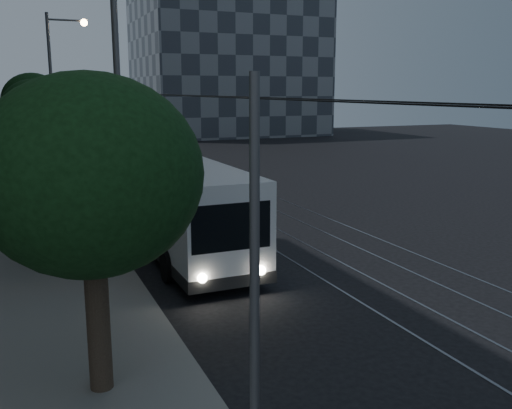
{
  "coord_description": "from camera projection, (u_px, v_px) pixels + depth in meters",
  "views": [
    {
      "loc": [
        -8.17,
        -16.83,
        5.77
      ],
      "look_at": [
        -0.4,
        1.54,
        1.74
      ],
      "focal_mm": 40.0,
      "sensor_mm": 36.0,
      "label": 1
    }
  ],
  "objects": [
    {
      "name": "tree_0",
      "position": [
        90.0,
        177.0,
        10.15
      ],
      "size": [
        4.08,
        4.08,
        6.11
      ],
      "color": "black",
      "rests_on": "ground"
    },
    {
      "name": "car_white_d",
      "position": [
        67.0,
        150.0,
        48.63
      ],
      "size": [
        2.86,
        4.67,
        1.48
      ],
      "primitive_type": "imported",
      "rotation": [
        0.0,
        0.0,
        -0.27
      ],
      "color": "silver",
      "rests_on": "ground"
    },
    {
      "name": "streetlamp_far",
      "position": [
        58.0,
        82.0,
        35.76
      ],
      "size": [
        2.51,
        0.44,
        10.41
      ],
      "color": "#5A5A5C",
      "rests_on": "ground"
    },
    {
      "name": "sidewalk",
      "position": [
        31.0,
        185.0,
        34.64
      ],
      "size": [
        5.0,
        90.0,
        0.15
      ],
      "primitive_type": "cube",
      "color": "gray",
      "rests_on": "ground"
    },
    {
      "name": "streetlamp_near",
      "position": [
        131.0,
        78.0,
        17.24
      ],
      "size": [
        2.45,
        0.44,
        10.15
      ],
      "color": "#5A5A5C",
      "rests_on": "ground"
    },
    {
      "name": "tree_1",
      "position": [
        59.0,
        146.0,
        18.79
      ],
      "size": [
        4.15,
        4.15,
        5.82
      ],
      "color": "black",
      "rests_on": "ground"
    },
    {
      "name": "overhead_wires",
      "position": [
        70.0,
        128.0,
        34.93
      ],
      "size": [
        2.23,
        90.0,
        6.0
      ],
      "color": "black",
      "rests_on": "ground"
    },
    {
      "name": "tree_5",
      "position": [
        33.0,
        100.0,
        48.18
      ],
      "size": [
        5.09,
        5.09,
        7.17
      ],
      "color": "black",
      "rests_on": "ground"
    },
    {
      "name": "tree_3",
      "position": [
        42.0,
        123.0,
        35.69
      ],
      "size": [
        4.04,
        4.04,
        5.55
      ],
      "color": "black",
      "rests_on": "ground"
    },
    {
      "name": "pickup_silver",
      "position": [
        127.0,
        196.0,
        27.15
      ],
      "size": [
        3.75,
        6.15,
        1.59
      ],
      "primitive_type": "imported",
      "rotation": [
        0.0,
        0.0,
        -0.2
      ],
      "color": "#B2B6BA",
      "rests_on": "ground"
    },
    {
      "name": "car_white_a",
      "position": [
        114.0,
        174.0,
        34.05
      ],
      "size": [
        3.28,
        4.99,
        1.58
      ],
      "primitive_type": "imported",
      "rotation": [
        0.0,
        0.0,
        -0.33
      ],
      "color": "silver",
      "rests_on": "ground"
    },
    {
      "name": "building_distant_right",
      "position": [
        226.0,
        40.0,
        73.61
      ],
      "size": [
        22.0,
        18.0,
        24.0
      ],
      "primitive_type": "cube",
      "color": "#373D46",
      "rests_on": "ground"
    },
    {
      "name": "ground",
      "position": [
        284.0,
        262.0,
        19.46
      ],
      "size": [
        120.0,
        120.0,
        0.0
      ],
      "primitive_type": "plane",
      "color": "black",
      "rests_on": "ground"
    },
    {
      "name": "tram_rails",
      "position": [
        189.0,
        176.0,
        38.47
      ],
      "size": [
        4.52,
        90.0,
        0.02
      ],
      "color": "gray",
      "rests_on": "ground"
    },
    {
      "name": "tree_2",
      "position": [
        51.0,
        129.0,
        27.91
      ],
      "size": [
        3.88,
        3.88,
        5.66
      ],
      "color": "black",
      "rests_on": "ground"
    },
    {
      "name": "car_white_b",
      "position": [
        92.0,
        165.0,
        38.67
      ],
      "size": [
        2.75,
        5.16,
        1.42
      ],
      "primitive_type": "imported",
      "rotation": [
        0.0,
        0.0,
        -0.16
      ],
      "color": "silver",
      "rests_on": "ground"
    },
    {
      "name": "car_white_c",
      "position": [
        86.0,
        160.0,
        41.65
      ],
      "size": [
        1.8,
        4.28,
        1.38
      ],
      "primitive_type": "imported",
      "rotation": [
        0.0,
        0.0,
        0.08
      ],
      "color": "#B2B2B6",
      "rests_on": "ground"
    },
    {
      "name": "tree_4",
      "position": [
        37.0,
        111.0,
        42.7
      ],
      "size": [
        5.27,
        5.27,
        6.58
      ],
      "color": "black",
      "rests_on": "ground"
    },
    {
      "name": "trolleybus",
      "position": [
        173.0,
        200.0,
        21.24
      ],
      "size": [
        2.81,
        12.72,
        5.63
      ],
      "rotation": [
        0.0,
        0.0,
        0.01
      ],
      "color": "silver",
      "rests_on": "ground"
    }
  ]
}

